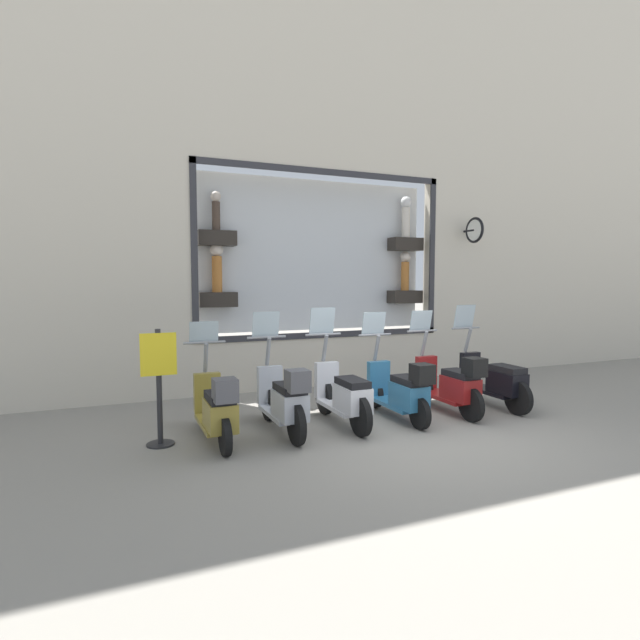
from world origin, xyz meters
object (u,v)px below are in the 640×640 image
scooter_olive_5 (217,409)px  scooter_red_1 (451,385)px  scooter_black_0 (495,381)px  scooter_silver_4 (284,400)px  scooter_white_3 (344,396)px  shop_sign_post (159,384)px  scooter_teal_2 (401,391)px

scooter_olive_5 → scooter_red_1: bearing=-89.9°
scooter_black_0 → scooter_silver_4: 3.76m
scooter_red_1 → scooter_silver_4: scooter_silver_4 is taller
scooter_black_0 → scooter_red_1: size_ratio=1.00×
scooter_red_1 → scooter_white_3: size_ratio=1.00×
scooter_black_0 → shop_sign_post: size_ratio=1.19×
scooter_black_0 → scooter_silver_4: size_ratio=1.00×
shop_sign_post → scooter_white_3: bearing=-93.0°
scooter_teal_2 → scooter_olive_5: (-0.00, 2.82, 0.00)m
scooter_teal_2 → shop_sign_post: bearing=86.6°
scooter_red_1 → shop_sign_post: (0.20, 4.45, 0.33)m
scooter_black_0 → shop_sign_post: 5.41m
scooter_red_1 → scooter_teal_2: scooter_red_1 is taller
scooter_teal_2 → scooter_olive_5: scooter_teal_2 is taller
scooter_olive_5 → scooter_teal_2: bearing=-90.0°
scooter_black_0 → scooter_teal_2: 1.88m
scooter_teal_2 → scooter_silver_4: scooter_silver_4 is taller
scooter_teal_2 → scooter_black_0: bearing=-87.8°
scooter_white_3 → scooter_silver_4: 0.94m
scooter_black_0 → scooter_white_3: (0.00, 2.82, 0.00)m
scooter_silver_4 → scooter_olive_5: (-0.01, 0.94, -0.03)m
scooter_teal_2 → scooter_silver_4: 1.88m
scooter_white_3 → scooter_red_1: bearing=-92.0°
scooter_red_1 → shop_sign_post: size_ratio=1.18×
scooter_olive_5 → shop_sign_post: bearing=73.2°
scooter_white_3 → shop_sign_post: scooter_white_3 is taller
scooter_olive_5 → shop_sign_post: 0.81m
scooter_black_0 → scooter_teal_2: bearing=92.2°
scooter_black_0 → scooter_silver_4: scooter_black_0 is taller
scooter_white_3 → scooter_silver_4: scooter_white_3 is taller
scooter_teal_2 → shop_sign_post: (0.21, 3.51, 0.35)m
scooter_white_3 → shop_sign_post: 2.60m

